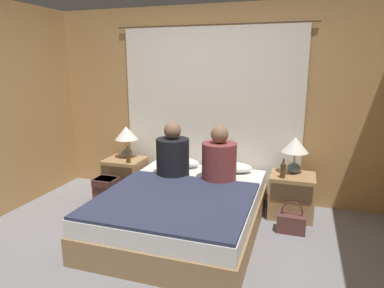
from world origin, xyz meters
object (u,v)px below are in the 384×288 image
Objects in this scene: lamp_left at (126,136)px; lamp_right at (295,148)px; backpack_on_floor at (107,191)px; handbag_on_floor at (291,222)px; nightstand_left at (125,177)px; beer_bottle_on_right_stand at (283,170)px; nightstand_right at (292,195)px; person_right_in_bed at (219,159)px; pillow_left at (179,162)px; bed at (183,210)px; beer_bottle_on_left_stand at (128,156)px; person_left_in_bed at (173,155)px; pillow_right at (231,167)px.

lamp_left is 1.00× the size of lamp_right.
handbag_on_floor is (2.25, 0.04, -0.11)m from backpack_on_floor.
beer_bottle_on_right_stand is (2.10, -0.13, 0.34)m from nightstand_left.
lamp_left is at bearing 167.39° from handbag_on_floor.
nightstand_right is at bearing 0.00° from nightstand_left.
pillow_left is at bearing 149.24° from person_right_in_bed.
lamp_right is at bearing 2.13° from nightstand_left.
beer_bottle_on_right_stand reaches higher than bed.
bed is 3.97× the size of nightstand_right.
nightstand_right is (2.21, 0.00, 0.00)m from nightstand_left.
bed is 1.49m from lamp_left.
nightstand_left is 1.17× the size of lamp_left.
pillow_left is at bearing 36.16° from backpack_on_floor.
beer_bottle_on_left_stand is at bearing 173.91° from person_right_in_bed.
nightstand_right is 0.78× the size of person_right_in_bed.
lamp_right is 1.94× the size of beer_bottle_on_right_stand.
nightstand_right is 2.27m from backpack_on_floor.
lamp_left is 1.14× the size of backpack_on_floor.
nightstand_right is 2.10m from beer_bottle_on_left_stand.
pillow_left reaches higher than backpack_on_floor.
nightstand_right is (1.10, 0.72, 0.04)m from bed.
beer_bottle_on_left_stand is (-2.07, -0.13, 0.35)m from nightstand_right.
bed is 4.63× the size of lamp_left.
backpack_on_floor is (-0.77, -0.56, -0.29)m from pillow_left.
handbag_on_floor is (1.13, 0.30, -0.11)m from bed.
lamp_left is at bearing 122.27° from beer_bottle_on_left_stand.
pillow_left is (-1.45, 0.02, -0.31)m from lamp_right.
pillow_left is 0.43m from person_left_in_bed.
lamp_right is at bearing 23.04° from person_right_in_bed.
person_right_in_bed is (1.39, -0.35, -0.11)m from lamp_left.
pillow_right is 1.60m from backpack_on_floor.
lamp_left reaches higher than pillow_right.
lamp_right is at bearing 92.75° from handbag_on_floor.
beer_bottle_on_right_stand is at bearing 10.59° from person_right_in_bed.
beer_bottle_on_left_stand is (-0.97, 0.59, 0.38)m from bed.
lamp_left reaches higher than beer_bottle_on_left_stand.
pillow_left is 1.00× the size of pillow_right.
bed is 1.15m from backpack_on_floor.
nightstand_right is 1.48m from pillow_left.
person_left_in_bed is at bearing -169.15° from nightstand_right.
person_left_in_bed is 1.89× the size of handbag_on_floor.
person_left_in_bed is at bearing 174.00° from handbag_on_floor.
beer_bottle_on_right_stand is 2.17m from backpack_on_floor.
handbag_on_floor is at bearing 15.02° from bed.
nightstand_right is at bearing -90.00° from lamp_right.
pillow_right is 1.55× the size of handbag_on_floor.
pillow_left is 1.00m from backpack_on_floor.
pillow_right is 0.82× the size of person_left_in_bed.
beer_bottle_on_left_stand is (-0.67, 0.13, -0.11)m from person_left_in_bed.
lamp_right is (2.21, 0.00, 0.00)m from lamp_left.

